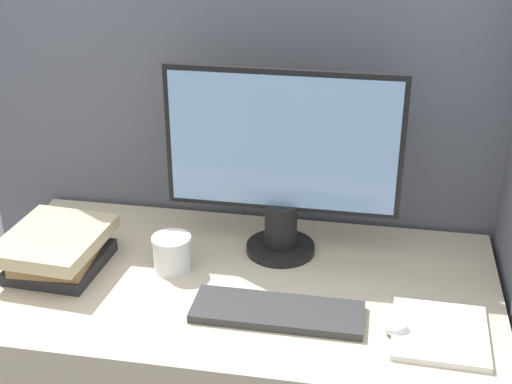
{
  "coord_description": "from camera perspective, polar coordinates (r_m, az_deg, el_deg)",
  "views": [
    {
      "loc": [
        0.32,
        -1.14,
        1.71
      ],
      "look_at": [
        0.04,
        0.39,
        0.97
      ],
      "focal_mm": 50.0,
      "sensor_mm": 36.0,
      "label": 1
    }
  ],
  "objects": [
    {
      "name": "paper_pile",
      "position": [
        1.67,
        14.48,
        -10.84
      ],
      "size": [
        0.22,
        0.23,
        0.02
      ],
      "color": "white",
      "rests_on": "desk"
    },
    {
      "name": "book_stack",
      "position": [
        1.91,
        -15.52,
        -4.38
      ],
      "size": [
        0.26,
        0.31,
        0.1
      ],
      "color": "#262628",
      "rests_on": "desk"
    },
    {
      "name": "monitor",
      "position": [
        1.82,
        2.1,
        2.21
      ],
      "size": [
        0.61,
        0.18,
        0.5
      ],
      "color": "black",
      "rests_on": "desk"
    },
    {
      "name": "coffee_cup",
      "position": [
        1.84,
        -6.73,
        -4.88
      ],
      "size": [
        0.1,
        0.1,
        0.09
      ],
      "color": "white",
      "rests_on": "desk"
    },
    {
      "name": "keyboard",
      "position": [
        1.68,
        1.73,
        -9.56
      ],
      "size": [
        0.4,
        0.13,
        0.02
      ],
      "color": "#333333",
      "rests_on": "desk"
    },
    {
      "name": "mouse",
      "position": [
        1.64,
        11.16,
        -10.68
      ],
      "size": [
        0.06,
        0.04,
        0.03
      ],
      "color": "silver",
      "rests_on": "desk"
    },
    {
      "name": "cubicle_panel_rear",
      "position": [
        2.11,
        0.54,
        0.58
      ],
      "size": [
        1.71,
        0.04,
        1.64
      ],
      "color": "slate",
      "rests_on": "ground_plane"
    }
  ]
}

